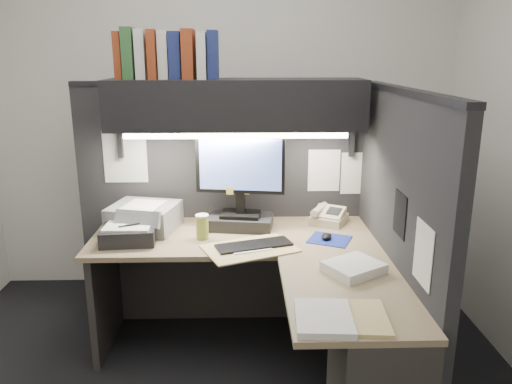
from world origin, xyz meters
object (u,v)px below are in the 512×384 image
printer (144,217)px  telephone (329,217)px  notebook_stack (129,234)px  coffee_cup (202,228)px  desk (295,324)px  overhead_shelf (236,104)px  keyboard (254,246)px  monitor (240,192)px

printer → telephone: bearing=17.3°
printer → notebook_stack: bearing=-89.8°
coffee_cup → desk: bearing=-44.6°
desk → printer: 1.17m
desk → coffee_cup: 0.80m
desk → overhead_shelf: size_ratio=1.10×
keyboard → notebook_stack: 0.74m
telephone → notebook_stack: 1.26m
coffee_cup → notebook_stack: 0.43m
monitor → keyboard: (0.08, -0.34, -0.23)m
coffee_cup → printer: printer is taller
monitor → overhead_shelf: bearing=118.1°
printer → overhead_shelf: bearing=20.0°
overhead_shelf → printer: overhead_shelf is taller
keyboard → monitor: bearing=84.7°
monitor → telephone: bearing=16.1°
monitor → printer: bearing=-171.1°
desk → monitor: bearing=112.0°
overhead_shelf → printer: bearing=-173.3°
overhead_shelf → keyboard: bearing=-76.2°
keyboard → printer: size_ratio=1.09×
monitor → coffee_cup: monitor is taller
keyboard → printer: printer is taller
printer → notebook_stack: 0.23m
telephone → keyboard: bearing=-111.7°
desk → telephone: (0.29, 0.77, 0.33)m
keyboard → telephone: 0.65m
desk → telephone: bearing=69.0°
overhead_shelf → monitor: bearing=-70.4°
desk → coffee_cup: size_ratio=12.22×
notebook_stack → keyboard: bearing=-8.8°
desk → notebook_stack: size_ratio=5.53×
desk → printer: printer is taller
telephone → printer: 1.18m
desk → printer: (-0.88, 0.68, 0.37)m
telephone → coffee_cup: size_ratio=1.56×
keyboard → printer: bearing=135.9°
coffee_cup → notebook_stack: (-0.43, -0.04, -0.02)m
telephone → monitor: bearing=-144.0°
desk → monitor: (-0.28, 0.69, 0.52)m
keyboard → telephone: telephone is taller
overhead_shelf → telephone: overhead_shelf is taller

